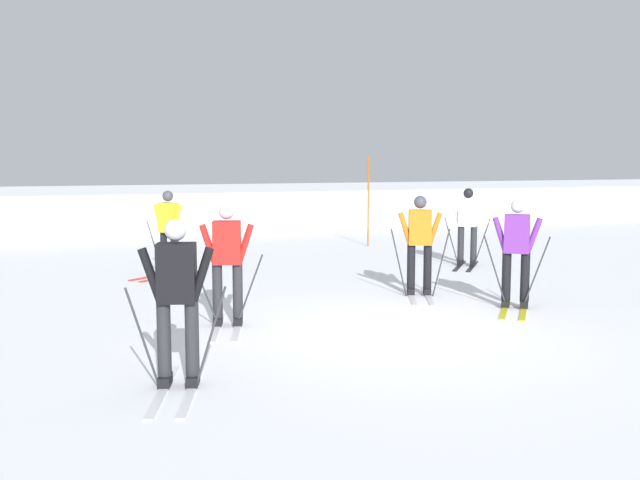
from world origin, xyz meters
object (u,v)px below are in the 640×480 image
skier_orange (420,242)px  skier_yellow (168,230)px  skier_red (227,261)px  trail_marker_pole (368,202)px  skier_black (177,298)px  skier_purple (517,247)px  skier_white (468,223)px

skier_orange → skier_yellow: (-3.61, 3.77, -0.00)m
skier_yellow → skier_red: 4.76m
skier_red → trail_marker_pole: (5.89, 7.71, 0.30)m
trail_marker_pole → skier_black: bearing=-124.8°
skier_orange → trail_marker_pole: (2.28, 6.71, 0.30)m
skier_purple → skier_white: 4.53m
skier_purple → skier_yellow: 6.90m
skier_purple → skier_orange: size_ratio=1.00×
skier_red → trail_marker_pole: size_ratio=0.70×
skier_orange → skier_red: size_ratio=1.00×
trail_marker_pole → skier_purple: bearing=-99.7°
skier_white → skier_yellow: (-6.36, 1.12, -0.04)m
skier_purple → skier_orange: bearing=120.5°
skier_yellow → skier_white: bearing=-10.0°
skier_orange → skier_black: bearing=-144.3°
skier_orange → skier_white: (2.74, 2.65, 0.04)m
skier_red → skier_orange: bearing=15.4°
skier_white → skier_red: same height
skier_red → trail_marker_pole: 9.71m
skier_purple → skier_black: bearing=-161.0°
skier_black → trail_marker_pole: (7.02, 10.12, 0.30)m
skier_purple → skier_white: size_ratio=1.00×
skier_purple → trail_marker_pole: bearing=80.3°
skier_yellow → skier_red: size_ratio=1.00×
skier_white → skier_yellow: same height
skier_orange → skier_black: same height
skier_purple → skier_yellow: (-4.48, 5.24, -0.04)m
skier_black → skier_yellow: same height
skier_white → skier_black: bearing=-141.0°
skier_white → skier_black: same height
skier_white → skier_yellow: 6.45m
skier_black → trail_marker_pole: 12.32m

